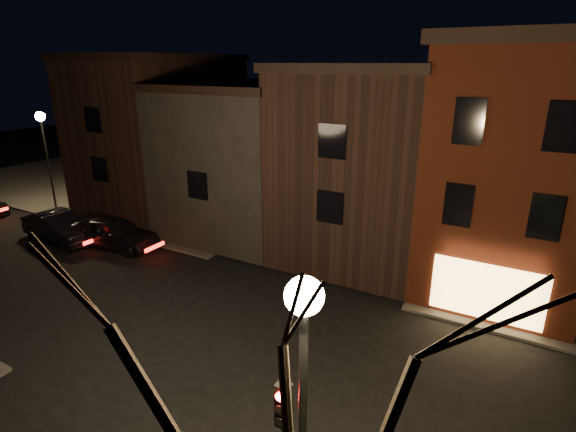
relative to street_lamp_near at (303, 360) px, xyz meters
The scene contains 10 objects.
ground 10.06m from the street_lamp_near, 135.94° to the left, with size 120.00×120.00×0.00m, color black.
sidewalk_far_left 37.26m from the street_lamp_near, 135.22° to the left, with size 30.00×30.00×0.12m, color #2D2B28.
corner_building 15.58m from the street_lamp_near, 83.37° to the left, with size 6.50×8.50×10.50m.
row_building_a 17.16m from the street_lamp_near, 105.90° to the left, with size 7.30×10.30×9.40m.
row_building_b 20.39m from the street_lamp_near, 125.91° to the left, with size 7.80×10.30×8.40m.
row_building_c 25.32m from the street_lamp_near, 139.33° to the left, with size 7.30×10.30×9.90m.
street_lamp_near is the anchor object (origin of this frame).
street_lamp_far 28.00m from the street_lamp_near, 154.17° to the left, with size 0.60×0.60×6.48m.
parked_car_a 19.84m from the street_lamp_near, 149.32° to the left, with size 1.99×4.93×1.68m, color black.
parked_car_b 22.42m from the street_lamp_near, 155.90° to the left, with size 1.73×4.96×1.63m, color black.
Camera 1 is at (8.87, -11.21, 9.55)m, focal length 28.00 mm.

